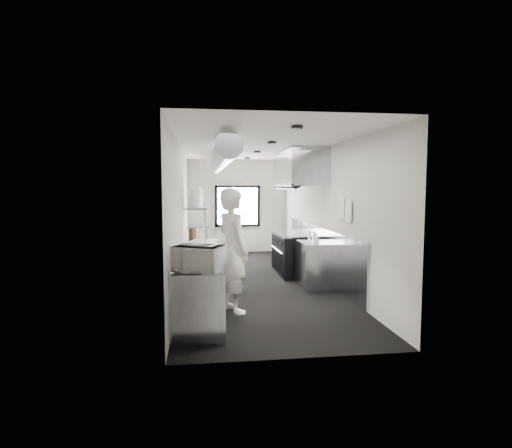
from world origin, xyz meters
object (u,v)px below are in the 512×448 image
object	(u,v)px
plate_stack_b	(197,198)
squeeze_bottle_c	(314,238)
prep_counter	(199,266)
plate_stack_a	(195,199)
microwave	(198,259)
knife_block	(192,233)
exhaust_hood	(298,168)
small_plate	(205,251)
plate_stack_c	(195,197)
cutting_board	(203,241)
squeeze_bottle_a	(318,240)
squeeze_bottle_d	(314,237)
pass_shelf	(197,206)
range	(295,253)
bottle_station	(317,265)
squeeze_bottle_e	(310,236)
deli_tub_b	(186,255)
deli_tub_a	(183,261)
far_work_table	(199,241)
plate_stack_d	(195,195)
line_cook	(233,250)
squeeze_bottle_b	(315,238)

from	to	relation	value
plate_stack_b	squeeze_bottle_c	size ratio (longest dim) A/B	1.95
prep_counter	plate_stack_a	world-z (taller)	plate_stack_a
microwave	knife_block	distance (m)	3.53
exhaust_hood	squeeze_bottle_c	distance (m)	2.01
small_plate	plate_stack_c	world-z (taller)	plate_stack_c
cutting_board	squeeze_bottle_a	xyz separation A→B (m)	(2.12, -0.69, 0.07)
microwave	squeeze_bottle_d	size ratio (longest dim) A/B	3.19
plate_stack_a	squeeze_bottle_c	bearing A→B (deg)	-25.92
microwave	small_plate	world-z (taller)	microwave
pass_shelf	range	world-z (taller)	pass_shelf
bottle_station	plate_stack_b	size ratio (longest dim) A/B	2.66
microwave	cutting_board	xyz separation A→B (m)	(0.07, 2.92, -0.16)
prep_counter	pass_shelf	size ratio (longest dim) A/B	2.00
bottle_station	squeeze_bottle_c	bearing A→B (deg)	-149.17
squeeze_bottle_e	bottle_station	bearing A→B (deg)	-77.89
pass_shelf	squeeze_bottle_d	distance (m)	2.83
range	deli_tub_b	xyz separation A→B (m)	(-2.37, -2.98, 0.48)
prep_counter	plate_stack_b	size ratio (longest dim) A/B	17.70
deli_tub_b	plate_stack_a	size ratio (longest dim) A/B	0.49
prep_counter	plate_stack_b	xyz separation A→B (m)	(-0.03, 1.25, 1.29)
deli_tub_a	plate_stack_a	size ratio (longest dim) A/B	0.51
plate_stack_a	plate_stack_b	xyz separation A→B (m)	(0.03, 0.37, 0.02)
exhaust_hood	squeeze_bottle_a	world-z (taller)	exhaust_hood
prep_counter	squeeze_bottle_c	distance (m)	2.31
cutting_board	far_work_table	bearing A→B (deg)	91.53
far_work_table	deli_tub_a	distance (m)	5.99
pass_shelf	deli_tub_b	bearing A→B (deg)	-92.39
small_plate	plate_stack_b	distance (m)	2.47
prep_counter	range	bearing A→B (deg)	28.74
far_work_table	small_plate	world-z (taller)	small_plate
range	bottle_station	distance (m)	1.40
exhaust_hood	plate_stack_d	xyz separation A→B (m)	(-2.32, 0.96, -0.62)
squeeze_bottle_d	plate_stack_d	bearing A→B (deg)	137.27
microwave	knife_block	xyz separation A→B (m)	(-0.15, 3.53, -0.06)
small_plate	squeeze_bottle_d	size ratio (longest dim) A/B	1.10
bottle_station	plate_stack_b	distance (m)	3.03
far_work_table	line_cook	world-z (taller)	line_cook
far_work_table	knife_block	distance (m)	3.01
plate_stack_a	squeeze_bottle_c	size ratio (longest dim) A/B	1.69
range	far_work_table	size ratio (longest dim) A/B	1.33
small_plate	squeeze_bottle_b	bearing A→B (deg)	19.58
knife_block	squeeze_bottle_b	size ratio (longest dim) A/B	1.07
exhaust_hood	plate_stack_b	size ratio (longest dim) A/B	6.49
pass_shelf	range	size ratio (longest dim) A/B	1.88
microwave	cutting_board	distance (m)	2.93
prep_counter	plate_stack_b	bearing A→B (deg)	91.43
prep_counter	line_cook	bearing A→B (deg)	-70.83
pass_shelf	squeeze_bottle_c	size ratio (longest dim) A/B	17.26
far_work_table	plate_stack_a	size ratio (longest dim) A/B	4.08
microwave	line_cook	bearing A→B (deg)	90.53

